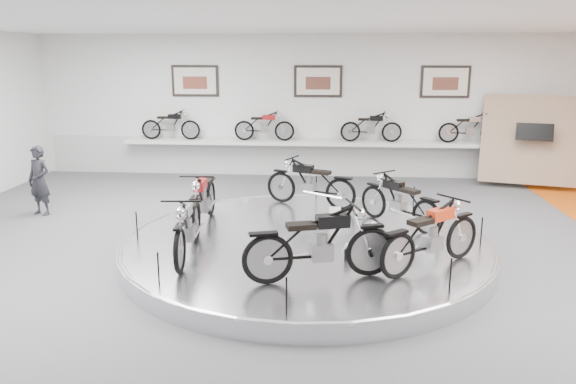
# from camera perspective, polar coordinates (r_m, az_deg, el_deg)

# --- Properties ---
(floor) EXTENTS (16.00, 16.00, 0.00)m
(floor) POSITION_cam_1_polar(r_m,az_deg,el_deg) (9.67, 1.77, -7.04)
(floor) COLOR #515153
(floor) RESTS_ON ground
(ceiling) EXTENTS (16.00, 16.00, 0.00)m
(ceiling) POSITION_cam_1_polar(r_m,az_deg,el_deg) (9.05, 1.96, 17.34)
(ceiling) COLOR white
(ceiling) RESTS_ON wall_back
(wall_back) EXTENTS (16.00, 0.00, 16.00)m
(wall_back) POSITION_cam_1_polar(r_m,az_deg,el_deg) (16.10, 3.05, 8.68)
(wall_back) COLOR white
(wall_back) RESTS_ON floor
(dado_band) EXTENTS (15.68, 0.04, 1.10)m
(dado_band) POSITION_cam_1_polar(r_m,az_deg,el_deg) (16.27, 2.98, 3.58)
(dado_band) COLOR #BCBCBA
(dado_band) RESTS_ON floor
(display_platform) EXTENTS (6.40, 6.40, 0.30)m
(display_platform) POSITION_cam_1_polar(r_m,az_deg,el_deg) (9.90, 1.86, -5.61)
(display_platform) COLOR silver
(display_platform) RESTS_ON floor
(platform_rim) EXTENTS (6.40, 6.40, 0.10)m
(platform_rim) POSITION_cam_1_polar(r_m,az_deg,el_deg) (9.86, 1.86, -4.96)
(platform_rim) COLOR #B2B2BA
(platform_rim) RESTS_ON display_platform
(shelf) EXTENTS (11.00, 0.55, 0.10)m
(shelf) POSITION_cam_1_polar(r_m,az_deg,el_deg) (15.92, 2.97, 5.00)
(shelf) COLOR silver
(shelf) RESTS_ON wall_back
(poster_left) EXTENTS (1.35, 0.06, 0.88)m
(poster_left) POSITION_cam_1_polar(r_m,az_deg,el_deg) (16.48, -9.42, 11.08)
(poster_left) COLOR silver
(poster_left) RESTS_ON wall_back
(poster_center) EXTENTS (1.35, 0.06, 0.88)m
(poster_center) POSITION_cam_1_polar(r_m,az_deg,el_deg) (16.01, 3.08, 11.16)
(poster_center) COLOR silver
(poster_center) RESTS_ON wall_back
(poster_right) EXTENTS (1.35, 0.06, 0.88)m
(poster_right) POSITION_cam_1_polar(r_m,az_deg,el_deg) (16.30, 15.69, 10.73)
(poster_right) COLOR silver
(poster_right) RESTS_ON wall_back
(display_panel) EXTENTS (2.56, 1.52, 2.30)m
(display_panel) POSITION_cam_1_polar(r_m,az_deg,el_deg) (16.14, 23.29, 4.91)
(display_panel) COLOR #9D7961
(display_panel) RESTS_ON floor
(shelf_bike_a) EXTENTS (1.22, 0.43, 0.73)m
(shelf_bike_a) POSITION_cam_1_polar(r_m,az_deg,el_deg) (16.51, -11.83, 6.50)
(shelf_bike_a) COLOR black
(shelf_bike_a) RESTS_ON shelf
(shelf_bike_b) EXTENTS (1.22, 0.43, 0.73)m
(shelf_bike_b) POSITION_cam_1_polar(r_m,az_deg,el_deg) (15.97, -2.43, 6.54)
(shelf_bike_b) COLOR maroon
(shelf_bike_b) RESTS_ON shelf
(shelf_bike_c) EXTENTS (1.22, 0.43, 0.73)m
(shelf_bike_c) POSITION_cam_1_polar(r_m,az_deg,el_deg) (15.89, 8.44, 6.37)
(shelf_bike_c) COLOR black
(shelf_bike_c) RESTS_ON shelf
(shelf_bike_d) EXTENTS (1.22, 0.43, 0.73)m
(shelf_bike_d) POSITION_cam_1_polar(r_m,az_deg,el_deg) (16.30, 18.00, 6.03)
(shelf_bike_d) COLOR #B8B8BD
(shelf_bike_d) RESTS_ON shelf
(bike_a) EXTENTS (1.53, 1.66, 0.98)m
(bike_a) POSITION_cam_1_polar(r_m,az_deg,el_deg) (10.65, 11.22, -0.87)
(bike_a) COLOR black
(bike_a) RESTS_ON display_platform
(bike_b) EXTENTS (1.85, 1.25, 1.03)m
(bike_b) POSITION_cam_1_polar(r_m,az_deg,el_deg) (11.81, 2.27, 0.96)
(bike_b) COLOR black
(bike_b) RESTS_ON display_platform
(bike_c) EXTENTS (0.67, 1.82, 1.06)m
(bike_c) POSITION_cam_1_polar(r_m,az_deg,el_deg) (10.58, -8.64, -0.63)
(bike_c) COLOR maroon
(bike_c) RESTS_ON display_platform
(bike_d) EXTENTS (0.76, 1.82, 1.04)m
(bike_d) POSITION_cam_1_polar(r_m,az_deg,el_deg) (9.02, -10.16, -3.31)
(bike_d) COLOR #B8B8BD
(bike_d) RESTS_ON display_platform
(bike_e) EXTENTS (2.01, 1.18, 1.12)m
(bike_e) POSITION_cam_1_polar(r_m,az_deg,el_deg) (7.95, 3.28, -5.19)
(bike_e) COLOR black
(bike_e) RESTS_ON display_platform
(bike_f) EXTENTS (1.77, 1.63, 1.05)m
(bike_f) POSITION_cam_1_polar(r_m,az_deg,el_deg) (8.66, 14.40, -4.25)
(bike_f) COLOR red
(bike_f) RESTS_ON display_platform
(visitor) EXTENTS (0.64, 0.52, 1.53)m
(visitor) POSITION_cam_1_polar(r_m,az_deg,el_deg) (13.37, -23.95, 1.07)
(visitor) COLOR black
(visitor) RESTS_ON floor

